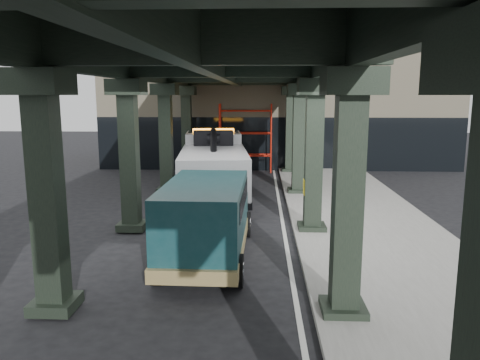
# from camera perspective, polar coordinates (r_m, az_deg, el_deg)

# --- Properties ---
(ground) EXTENTS (90.00, 90.00, 0.00)m
(ground) POSITION_cam_1_polar(r_m,az_deg,el_deg) (13.80, -1.32, -8.73)
(ground) COLOR black
(ground) RESTS_ON ground
(sidewalk) EXTENTS (5.00, 40.00, 0.15)m
(sidewalk) POSITION_cam_1_polar(r_m,az_deg,el_deg) (16.06, 15.51, -6.07)
(sidewalk) COLOR gray
(sidewalk) RESTS_ON ground
(lane_stripe) EXTENTS (0.12, 38.00, 0.01)m
(lane_stripe) POSITION_cam_1_polar(r_m,az_deg,el_deg) (15.69, 5.42, -6.38)
(lane_stripe) COLOR silver
(lane_stripe) RESTS_ON ground
(viaduct) EXTENTS (7.40, 32.00, 6.40)m
(viaduct) POSITION_cam_1_polar(r_m,az_deg,el_deg) (15.10, -2.44, 13.95)
(viaduct) COLOR black
(viaduct) RESTS_ON ground
(building) EXTENTS (22.00, 10.00, 8.00)m
(building) POSITION_cam_1_polar(r_m,az_deg,el_deg) (33.04, 4.51, 9.41)
(building) COLOR #C6B793
(building) RESTS_ON ground
(scaffolding) EXTENTS (3.08, 0.88, 4.00)m
(scaffolding) POSITION_cam_1_polar(r_m,az_deg,el_deg) (27.77, 0.69, 5.37)
(scaffolding) COLOR red
(scaffolding) RESTS_ON ground
(tow_truck) EXTENTS (3.51, 9.54, 3.06)m
(tow_truck) POSITION_cam_1_polar(r_m,az_deg,el_deg) (20.91, -3.22, 2.03)
(tow_truck) COLOR black
(tow_truck) RESTS_ON ground
(towed_van) EXTENTS (2.32, 5.56, 2.23)m
(towed_van) POSITION_cam_1_polar(r_m,az_deg,el_deg) (12.78, -4.08, -4.68)
(towed_van) COLOR #11393E
(towed_van) RESTS_ON ground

